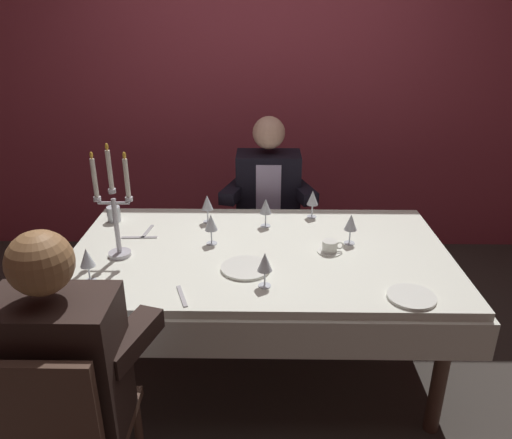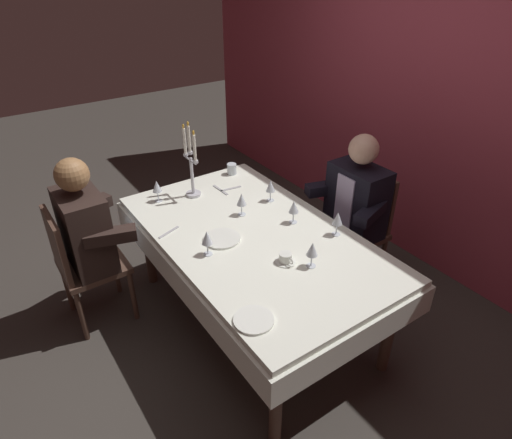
{
  "view_description": "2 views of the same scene",
  "coord_description": "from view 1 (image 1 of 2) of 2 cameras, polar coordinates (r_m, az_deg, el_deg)",
  "views": [
    {
      "loc": [
        0.02,
        -2.21,
        1.86
      ],
      "look_at": [
        -0.02,
        0.03,
        0.9
      ],
      "focal_mm": 34.29,
      "sensor_mm": 36.0,
      "label": 1
    },
    {
      "loc": [
        1.98,
        -1.34,
        2.32
      ],
      "look_at": [
        0.08,
        -0.04,
        0.9
      ],
      "focal_mm": 31.19,
      "sensor_mm": 36.0,
      "label": 2
    }
  ],
  "objects": [
    {
      "name": "ground_plane",
      "position": [
        2.89,
        0.38,
        -16.79
      ],
      "size": [
        12.0,
        12.0,
        0.0
      ],
      "primitive_type": "plane",
      "color": "#3B3631"
    },
    {
      "name": "back_wall",
      "position": [
        3.9,
        0.67,
        15.78
      ],
      "size": [
        6.0,
        0.12,
        2.7
      ],
      "primitive_type": "cube",
      "color": "#9F3948",
      "rests_on": "ground_plane"
    },
    {
      "name": "dining_table",
      "position": [
        2.53,
        0.41,
        -5.97
      ],
      "size": [
        1.94,
        1.14,
        0.74
      ],
      "color": "white",
      "rests_on": "ground_plane"
    },
    {
      "name": "candelabra",
      "position": [
        2.42,
        -16.15,
        0.79
      ],
      "size": [
        0.19,
        0.11,
        0.57
      ],
      "color": "silver",
      "rests_on": "dining_table"
    },
    {
      "name": "dinner_plate_0",
      "position": [
        2.3,
        -1.19,
        -5.67
      ],
      "size": [
        0.24,
        0.24,
        0.01
      ],
      "primitive_type": "cylinder",
      "color": "white",
      "rests_on": "dining_table"
    },
    {
      "name": "dinner_plate_1",
      "position": [
        2.18,
        17.68,
        -8.59
      ],
      "size": [
        0.2,
        0.2,
        0.01
      ],
      "primitive_type": "cylinder",
      "color": "white",
      "rests_on": "dining_table"
    },
    {
      "name": "wine_glass_0",
      "position": [
        2.11,
        1.03,
        -5.1
      ],
      "size": [
        0.07,
        0.07,
        0.16
      ],
      "color": "silver",
      "rests_on": "dining_table"
    },
    {
      "name": "wine_glass_1",
      "position": [
        2.84,
        6.62,
        2.43
      ],
      "size": [
        0.07,
        0.07,
        0.16
      ],
      "color": "silver",
      "rests_on": "dining_table"
    },
    {
      "name": "wine_glass_2",
      "position": [
        2.54,
        11.0,
        -0.43
      ],
      "size": [
        0.07,
        0.07,
        0.16
      ],
      "color": "silver",
      "rests_on": "dining_table"
    },
    {
      "name": "wine_glass_3",
      "position": [
        2.27,
        -19.12,
        -4.35
      ],
      "size": [
        0.07,
        0.07,
        0.16
      ],
      "color": "silver",
      "rests_on": "dining_table"
    },
    {
      "name": "wine_glass_4",
      "position": [
        2.77,
        -5.7,
        1.88
      ],
      "size": [
        0.07,
        0.07,
        0.16
      ],
      "color": "silver",
      "rests_on": "dining_table"
    },
    {
      "name": "wine_glass_5",
      "position": [
        2.5,
        -5.27,
        -0.46
      ],
      "size": [
        0.07,
        0.07,
        0.16
      ],
      "color": "silver",
      "rests_on": "dining_table"
    },
    {
      "name": "wine_glass_6",
      "position": [
        2.7,
        1.14,
        1.45
      ],
      "size": [
        0.07,
        0.07,
        0.16
      ],
      "color": "silver",
      "rests_on": "dining_table"
    },
    {
      "name": "water_tumbler_0",
      "position": [
        2.91,
        -16.26,
        0.62
      ],
      "size": [
        0.08,
        0.08,
        0.09
      ],
      "primitive_type": "cylinder",
      "color": "silver",
      "rests_on": "dining_table"
    },
    {
      "name": "coffee_cup_0",
      "position": [
        2.47,
        8.62,
        -3.2
      ],
      "size": [
        0.13,
        0.12,
        0.06
      ],
      "color": "white",
      "rests_on": "dining_table"
    },
    {
      "name": "spoon_0",
      "position": [
        2.12,
        -8.63,
        -8.82
      ],
      "size": [
        0.07,
        0.17,
        0.01
      ],
      "primitive_type": "cube",
      "rotation": [
        0.0,
        0.0,
        1.91
      ],
      "color": "#B7B7BC",
      "rests_on": "dining_table"
    },
    {
      "name": "knife_1",
      "position": [
        2.68,
        -13.45,
        -2.05
      ],
      "size": [
        0.19,
        0.03,
        0.01
      ],
      "primitive_type": "cube",
      "rotation": [
        0.0,
        0.0,
        0.04
      ],
      "color": "#B7B7BC",
      "rests_on": "dining_table"
    },
    {
      "name": "fork_2",
      "position": [
        2.74,
        -12.54,
        -1.38
      ],
      "size": [
        0.04,
        0.17,
        0.01
      ],
      "primitive_type": "cube",
      "rotation": [
        0.0,
        0.0,
        1.45
      ],
      "color": "#B7B7BC",
      "rests_on": "dining_table"
    },
    {
      "name": "seated_diner_0",
      "position": [
        1.87,
        -21.91,
        -15.64
      ],
      "size": [
        0.63,
        0.48,
        1.24
      ],
      "color": "brown",
      "rests_on": "ground_plane"
    },
    {
      "name": "seated_diner_1",
      "position": [
        3.29,
        1.43,
        3.33
      ],
      "size": [
        0.63,
        0.48,
        1.24
      ],
      "color": "brown",
      "rests_on": "ground_plane"
    }
  ]
}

